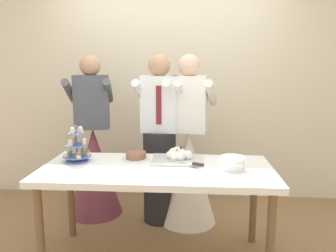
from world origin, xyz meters
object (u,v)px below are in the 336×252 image
(main_cake_tray, at_px, (178,157))
(person_bride, at_px, (188,165))
(person_guest, at_px, (94,160))
(round_cake, at_px, (136,156))
(person_groom, at_px, (159,149))
(dessert_table, at_px, (157,176))
(cupcake_stand, at_px, (77,148))
(plate_stack, at_px, (232,163))

(main_cake_tray, bearing_deg, person_bride, 80.91)
(main_cake_tray, relative_size, person_guest, 0.25)
(person_bride, bearing_deg, round_cake, -131.94)
(person_groom, bearing_deg, round_cake, -107.42)
(dessert_table, distance_m, cupcake_stand, 0.71)
(person_groom, height_order, person_guest, same)
(cupcake_stand, relative_size, round_cake, 1.27)
(dessert_table, height_order, main_cake_tray, main_cake_tray)
(cupcake_stand, bearing_deg, plate_stack, -5.69)
(dessert_table, distance_m, person_guest, 1.11)
(cupcake_stand, xyz_separation_m, person_groom, (0.63, 0.57, -0.14))
(person_groom, relative_size, person_guest, 1.00)
(dessert_table, height_order, plate_stack, plate_stack)
(plate_stack, height_order, person_bride, person_bride)
(dessert_table, xyz_separation_m, main_cake_tray, (0.16, 0.17, 0.11))
(person_bride, height_order, person_guest, same)
(round_cake, relative_size, person_bride, 0.14)
(round_cake, bearing_deg, person_guest, 131.96)
(cupcake_stand, height_order, round_cake, cupcake_stand)
(cupcake_stand, height_order, plate_stack, cupcake_stand)
(dessert_table, distance_m, main_cake_tray, 0.26)
(person_groom, distance_m, person_bride, 0.33)
(person_bride, bearing_deg, cupcake_stand, -147.75)
(plate_stack, bearing_deg, person_bride, 115.73)
(round_cake, xyz_separation_m, person_groom, (0.15, 0.49, -0.06))
(round_cake, xyz_separation_m, person_bride, (0.44, 0.49, -0.22))
(person_groom, distance_m, person_guest, 0.73)
(main_cake_tray, bearing_deg, round_cake, 174.93)
(main_cake_tray, xyz_separation_m, person_bride, (0.08, 0.52, -0.23))
(main_cake_tray, distance_m, person_guest, 1.13)
(cupcake_stand, distance_m, plate_stack, 1.26)
(plate_stack, distance_m, round_cake, 0.80)
(main_cake_tray, distance_m, person_bride, 0.57)
(cupcake_stand, xyz_separation_m, plate_stack, (1.25, -0.12, -0.06))
(round_cake, height_order, person_bride, person_bride)
(cupcake_stand, xyz_separation_m, round_cake, (0.47, 0.09, -0.08))
(plate_stack, height_order, round_cake, plate_stack)
(plate_stack, distance_m, person_bride, 0.81)
(dessert_table, distance_m, round_cake, 0.30)
(dessert_table, xyz_separation_m, plate_stack, (0.58, -0.01, 0.12))
(person_groom, bearing_deg, main_cake_tray, -68.68)
(main_cake_tray, xyz_separation_m, person_groom, (-0.20, 0.52, -0.07))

